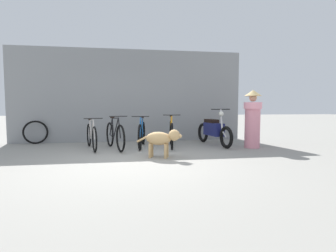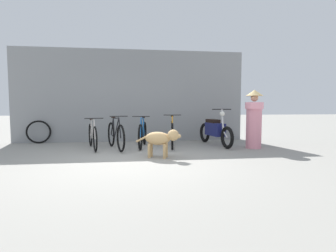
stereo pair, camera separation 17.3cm
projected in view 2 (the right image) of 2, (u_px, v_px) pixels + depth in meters
The scene contains 10 objects.
ground_plane at pixel (131, 162), 5.35m from camera, with size 60.00×60.00×0.00m, color gray.
shop_wall_back at pixel (132, 96), 8.51m from camera, with size 7.38×0.20×2.95m.
bicycle_0 at pixel (93, 136), 6.95m from camera, with size 0.56×1.65×0.84m.
bicycle_1 at pixel (116, 135), 6.94m from camera, with size 0.62×1.65×0.89m.
bicycle_2 at pixel (143, 134), 7.28m from camera, with size 0.46×1.69×0.88m.
bicycle_3 at pixel (172, 134), 7.33m from camera, with size 0.46×1.71×0.91m.
motorcycle at pixel (215, 131), 7.61m from camera, with size 0.58×1.98×1.06m.
stray_dog at pixel (161, 139), 5.73m from camera, with size 0.98×0.53×0.63m.
person_in_robes at pixel (254, 118), 7.07m from camera, with size 0.66×0.66×1.57m.
spare_tire_left at pixel (39, 132), 7.97m from camera, with size 0.70×0.23×0.71m.
Camera 2 is at (0.06, -5.34, 1.12)m, focal length 28.00 mm.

